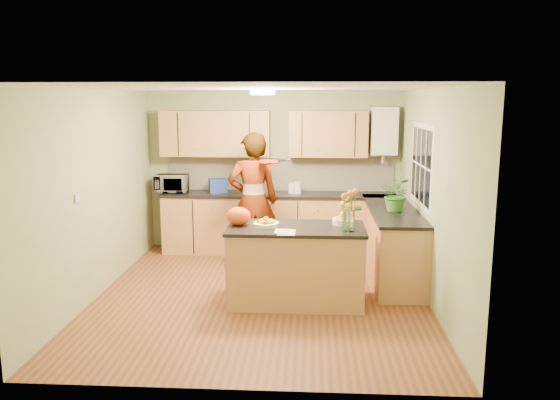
{
  "coord_description": "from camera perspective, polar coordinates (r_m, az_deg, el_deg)",
  "views": [
    {
      "loc": [
        0.6,
        -6.39,
        2.37
      ],
      "look_at": [
        0.2,
        0.5,
        1.1
      ],
      "focal_mm": 35.0,
      "sensor_mm": 36.0,
      "label": 1
    }
  ],
  "objects": [
    {
      "name": "light_switch",
      "position": [
        6.43,
        -20.45,
        0.19
      ],
      "size": [
        0.02,
        0.09,
        0.09
      ],
      "primitive_type": "cube",
      "color": "silver",
      "rests_on": "wall_left"
    },
    {
      "name": "kettle",
      "position": [
        8.46,
        -1.74,
        1.53
      ],
      "size": [
        0.16,
        0.16,
        0.3
      ],
      "rotation": [
        0.0,
        0.0,
        0.41
      ],
      "color": "#ACACB0",
      "rests_on": "back_counter"
    },
    {
      "name": "wall_front",
      "position": [
        4.33,
        -4.79,
        -4.59
      ],
      "size": [
        4.0,
        0.02,
        2.5
      ],
      "primitive_type": "cube",
      "color": "gray",
      "rests_on": "floor"
    },
    {
      "name": "flower_vase",
      "position": [
        6.12,
        7.29,
        -0.11
      ],
      "size": [
        0.28,
        0.28,
        0.52
      ],
      "rotation": [
        0.0,
        0.0,
        -0.14
      ],
      "color": "silver",
      "rests_on": "peninsula_island"
    },
    {
      "name": "window_right",
      "position": [
        7.17,
        14.53,
        3.54
      ],
      "size": [
        0.01,
        1.3,
        1.05
      ],
      "color": "silver",
      "rests_on": "wall_right"
    },
    {
      "name": "wall_left",
      "position": [
        6.99,
        -18.58,
        0.66
      ],
      "size": [
        0.02,
        4.5,
        2.5
      ],
      "primitive_type": "cube",
      "color": "gray",
      "rests_on": "floor"
    },
    {
      "name": "back_counter",
      "position": [
        8.56,
        -0.1,
        -2.38
      ],
      "size": [
        3.64,
        0.62,
        0.94
      ],
      "color": "#A46B41",
      "rests_on": "floor"
    },
    {
      "name": "blue_box",
      "position": [
        8.58,
        -6.51,
        1.5
      ],
      "size": [
        0.32,
        0.28,
        0.22
      ],
      "primitive_type": "cube",
      "rotation": [
        0.0,
        0.0,
        0.33
      ],
      "color": "navy",
      "rests_on": "back_counter"
    },
    {
      "name": "violinist",
      "position": [
        7.67,
        -2.83,
        -0.12
      ],
      "size": [
        0.79,
        0.61,
        1.94
      ],
      "primitive_type": "imported",
      "rotation": [
        0.0,
        0.0,
        3.36
      ],
      "color": "#E2B48A",
      "rests_on": "floor"
    },
    {
      "name": "right_counter",
      "position": [
        7.56,
        11.61,
        -4.33
      ],
      "size": [
        0.62,
        2.24,
        0.94
      ],
      "color": "#A46B41",
      "rests_on": "floor"
    },
    {
      "name": "wall_back",
      "position": [
        8.73,
        -0.64,
        3.06
      ],
      "size": [
        4.0,
        0.02,
        2.5
      ],
      "primitive_type": "cube",
      "color": "gray",
      "rests_on": "floor"
    },
    {
      "name": "peninsula_island",
      "position": [
        6.47,
        1.67,
        -6.75
      ],
      "size": [
        1.6,
        0.82,
        0.92
      ],
      "color": "#A46B41",
      "rests_on": "floor"
    },
    {
      "name": "boiler",
      "position": [
        8.56,
        10.79,
        7.08
      ],
      "size": [
        0.4,
        0.3,
        0.86
      ],
      "color": "silver",
      "rests_on": "wall_back"
    },
    {
      "name": "violin",
      "position": [
        7.35,
        -1.5,
        4.01
      ],
      "size": [
        0.57,
        0.5,
        0.14
      ],
      "primitive_type": null,
      "rotation": [
        0.17,
        0.0,
        -0.61
      ],
      "color": "#4B0F04",
      "rests_on": "violinist"
    },
    {
      "name": "orange_bag",
      "position": [
        6.43,
        -4.35,
        -1.68
      ],
      "size": [
        0.36,
        0.33,
        0.22
      ],
      "primitive_type": "ellipsoid",
      "rotation": [
        0.0,
        0.0,
        0.39
      ],
      "color": "#E44812",
      "rests_on": "peninsula_island"
    },
    {
      "name": "wall_right",
      "position": [
        6.63,
        15.46,
        0.33
      ],
      "size": [
        0.02,
        4.5,
        2.5
      ],
      "primitive_type": "cube",
      "color": "gray",
      "rests_on": "floor"
    },
    {
      "name": "floor",
      "position": [
        6.84,
        -1.94,
        -9.85
      ],
      "size": [
        4.5,
        4.5,
        0.0
      ],
      "primitive_type": "plane",
      "color": "brown",
      "rests_on": "ground"
    },
    {
      "name": "microwave",
      "position": [
        8.71,
        -11.25,
        1.7
      ],
      "size": [
        0.5,
        0.35,
        0.27
      ],
      "primitive_type": "imported",
      "rotation": [
        0.0,
        0.0,
        0.02
      ],
      "color": "silver",
      "rests_on": "back_counter"
    },
    {
      "name": "fruit_dish",
      "position": [
        6.36,
        -1.46,
        -2.38
      ],
      "size": [
        0.31,
        0.31,
        0.11
      ],
      "color": "#F3E9C2",
      "rests_on": "peninsula_island"
    },
    {
      "name": "upper_cabinets",
      "position": [
        8.52,
        -1.92,
        6.93
      ],
      "size": [
        3.2,
        0.34,
        0.7
      ],
      "color": "#A46B41",
      "rests_on": "wall_back"
    },
    {
      "name": "orange_bowl",
      "position": [
        6.49,
        6.6,
        -2.02
      ],
      "size": [
        0.25,
        0.25,
        0.15
      ],
      "color": "#F3E9C2",
      "rests_on": "peninsula_island"
    },
    {
      "name": "jar_white",
      "position": [
        8.42,
        1.83,
        1.29
      ],
      "size": [
        0.14,
        0.14,
        0.19
      ],
      "primitive_type": "cylinder",
      "rotation": [
        0.0,
        0.0,
        -0.16
      ],
      "color": "silver",
      "rests_on": "back_counter"
    },
    {
      "name": "jar_cream",
      "position": [
        8.47,
        1.22,
        1.27
      ],
      "size": [
        0.11,
        0.11,
        0.16
      ],
      "primitive_type": "cylinder",
      "rotation": [
        0.0,
        0.0,
        0.1
      ],
      "color": "#F3E9C2",
      "rests_on": "back_counter"
    },
    {
      "name": "potted_plant",
      "position": [
        7.19,
        12.08,
        0.56
      ],
      "size": [
        0.5,
        0.47,
        0.45
      ],
      "primitive_type": "imported",
      "rotation": [
        0.0,
        0.0,
        -0.33
      ],
      "color": "#387527",
      "rests_on": "right_counter"
    },
    {
      "name": "splashback",
      "position": [
        8.71,
        0.01,
        2.72
      ],
      "size": [
        3.6,
        0.02,
        0.52
      ],
      "primitive_type": "cube",
      "color": "silver",
      "rests_on": "back_counter"
    },
    {
      "name": "ceiling",
      "position": [
        6.42,
        -2.08,
        11.59
      ],
      "size": [
        4.0,
        4.5,
        0.02
      ],
      "primitive_type": "cube",
      "color": "silver",
      "rests_on": "wall_back"
    },
    {
      "name": "papers",
      "position": [
        6.06,
        0.66,
        -3.39
      ],
      "size": [
        0.2,
        0.27,
        0.01
      ],
      "primitive_type": "cube",
      "color": "silver",
      "rests_on": "peninsula_island"
    },
    {
      "name": "ceiling_lamp",
      "position": [
        6.71,
        -1.84,
        11.21
      ],
      "size": [
        0.3,
        0.3,
        0.07
      ],
      "color": "#FFEABF",
      "rests_on": "ceiling"
    }
  ]
}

